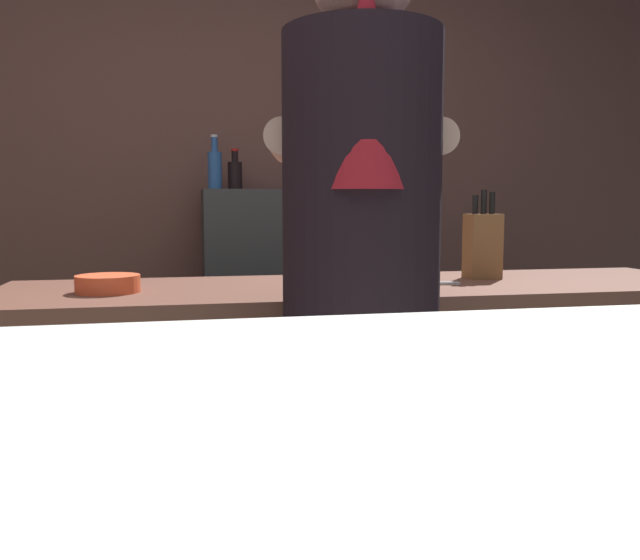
# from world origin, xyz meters

# --- Properties ---
(wall_back) EXTENTS (5.20, 0.10, 2.70)m
(wall_back) POSITION_xyz_m (0.00, 2.20, 1.35)
(wall_back) COLOR brown
(wall_back) RESTS_ON ground
(prep_counter) EXTENTS (2.10, 0.60, 0.89)m
(prep_counter) POSITION_xyz_m (0.35, 0.64, 0.44)
(prep_counter) COLOR brown
(prep_counter) RESTS_ON ground
(back_shelf) EXTENTS (0.77, 0.36, 1.18)m
(back_shelf) POSITION_xyz_m (0.29, 1.92, 0.59)
(back_shelf) COLOR #3A3D3C
(back_shelf) RESTS_ON ground
(bartender) EXTENTS (0.47, 0.54, 1.69)m
(bartender) POSITION_xyz_m (0.18, 0.18, 0.98)
(bartender) COLOR #263432
(bartender) RESTS_ON ground
(knife_block) EXTENTS (0.10, 0.08, 0.27)m
(knife_block) POSITION_xyz_m (0.72, 0.70, 0.99)
(knife_block) COLOR brown
(knife_block) RESTS_ON prep_counter
(mixing_bowl) EXTENTS (0.17, 0.17, 0.05)m
(mixing_bowl) POSITION_xyz_m (-0.39, 0.60, 0.91)
(mixing_bowl) COLOR #D54F2C
(mixing_bowl) RESTS_ON prep_counter
(chefs_knife) EXTENTS (0.24, 0.06, 0.01)m
(chefs_knife) POSITION_xyz_m (0.46, 0.59, 0.89)
(chefs_knife) COLOR silver
(chefs_knife) RESTS_ON prep_counter
(bottle_olive_oil) EXTENTS (0.07, 0.07, 0.19)m
(bottle_olive_oil) POSITION_xyz_m (0.06, 1.97, 1.26)
(bottle_olive_oil) COLOR black
(bottle_olive_oil) RESTS_ON back_shelf
(bottle_hot_sauce) EXTENTS (0.06, 0.06, 0.20)m
(bottle_hot_sauce) POSITION_xyz_m (0.59, 2.02, 1.26)
(bottle_hot_sauce) COLOR red
(bottle_hot_sauce) RESTS_ON back_shelf
(bottle_soy) EXTENTS (0.06, 0.06, 0.25)m
(bottle_soy) POSITION_xyz_m (-0.03, 1.93, 1.28)
(bottle_soy) COLOR #2D5D9F
(bottle_soy) RESTS_ON back_shelf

